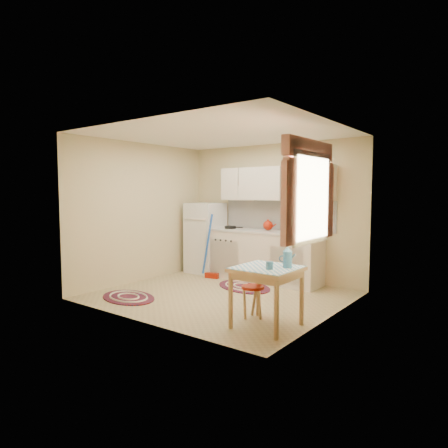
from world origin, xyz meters
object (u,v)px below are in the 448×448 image
(stool, at_px, (253,302))
(base_cabinets, at_px, (261,257))
(table, at_px, (267,297))
(fridge, at_px, (205,238))

(stool, bearing_deg, base_cabinets, 119.09)
(base_cabinets, height_order, table, base_cabinets)
(fridge, bearing_deg, stool, -38.74)
(fridge, relative_size, base_cabinets, 0.62)
(fridge, height_order, base_cabinets, fridge)
(fridge, bearing_deg, table, -37.77)
(fridge, distance_m, table, 3.38)
(base_cabinets, xyz_separation_m, table, (1.39, -2.11, -0.08))
(table, bearing_deg, fridge, 142.23)
(fridge, xyz_separation_m, stool, (2.35, -1.88, -0.49))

